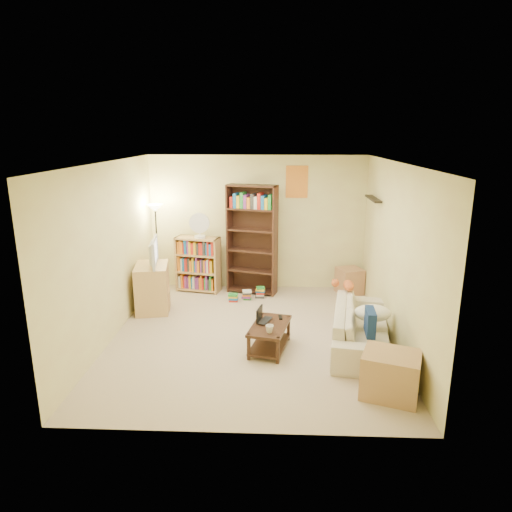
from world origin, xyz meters
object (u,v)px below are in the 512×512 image
(tabby_cat, at_px, (346,285))
(floor_lamp, at_px, (156,223))
(laptop, at_px, (268,321))
(side_table, at_px, (349,281))
(tv_stand, at_px, (152,288))
(television, at_px, (150,252))
(short_bookshelf, at_px, (198,264))
(sofa, at_px, (362,327))
(coffee_table, at_px, (270,334))
(end_cabinet, at_px, (391,375))
(mug, at_px, (270,329))
(tall_bookshelf, at_px, (252,237))
(desk_fan, at_px, (199,225))

(tabby_cat, xyz_separation_m, floor_lamp, (-3.23, 1.26, 0.69))
(laptop, distance_m, side_table, 2.71)
(tv_stand, distance_m, television, 0.61)
(laptop, distance_m, short_bookshelf, 2.65)
(sofa, distance_m, coffee_table, 1.29)
(coffee_table, bearing_deg, end_cabinet, -25.55)
(mug, bearing_deg, short_bookshelf, 117.63)
(laptop, xyz_separation_m, mug, (0.03, -0.34, 0.04))
(tv_stand, height_order, short_bookshelf, short_bookshelf)
(tv_stand, bearing_deg, tall_bookshelf, 20.01)
(floor_lamp, height_order, end_cabinet, floor_lamp)
(desk_fan, height_order, side_table, desk_fan)
(sofa, distance_m, short_bookshelf, 3.44)
(laptop, bearing_deg, television, 78.72)
(laptop, relative_size, end_cabinet, 0.57)
(sofa, bearing_deg, tv_stand, 79.63)
(tv_stand, height_order, end_cabinet, tv_stand)
(laptop, height_order, desk_fan, desk_fan)
(tv_stand, xyz_separation_m, television, (0.00, -0.00, 0.61))
(tall_bookshelf, bearing_deg, sofa, -37.17)
(short_bookshelf, bearing_deg, floor_lamp, -155.17)
(television, distance_m, tall_bookshelf, 1.87)
(tv_stand, bearing_deg, laptop, -43.79)
(short_bookshelf, bearing_deg, end_cabinet, -39.49)
(mug, distance_m, desk_fan, 3.01)
(desk_fan, relative_size, side_table, 0.98)
(television, xyz_separation_m, side_table, (3.42, 0.97, -0.76))
(tabby_cat, height_order, tall_bookshelf, tall_bookshelf)
(sofa, height_order, floor_lamp, floor_lamp)
(laptop, bearing_deg, floor_lamp, 66.30)
(sofa, xyz_separation_m, mug, (-1.27, -0.43, 0.14))
(mug, height_order, tv_stand, tv_stand)
(tabby_cat, bearing_deg, coffee_table, -140.77)
(tabby_cat, distance_m, end_cabinet, 2.07)
(side_table, bearing_deg, mug, -119.01)
(desk_fan, bearing_deg, side_table, 0.68)
(short_bookshelf, xyz_separation_m, end_cabinet, (2.74, -3.44, -0.26))
(tabby_cat, bearing_deg, desk_fan, 150.84)
(tabby_cat, bearing_deg, laptop, -144.15)
(tall_bookshelf, xyz_separation_m, short_bookshelf, (-1.01, 0.05, -0.54))
(tv_stand, bearing_deg, side_table, 5.65)
(tall_bookshelf, bearing_deg, short_bookshelf, -167.14)
(television, height_order, short_bookshelf, television)
(laptop, distance_m, end_cabinet, 1.83)
(television, height_order, tall_bookshelf, tall_bookshelf)
(short_bookshelf, height_order, end_cabinet, short_bookshelf)
(desk_fan, xyz_separation_m, side_table, (2.75, 0.03, -1.03))
(desk_fan, bearing_deg, floor_lamp, -171.52)
(short_bookshelf, bearing_deg, television, -109.60)
(mug, xyz_separation_m, floor_lamp, (-2.08, 2.45, 0.91))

